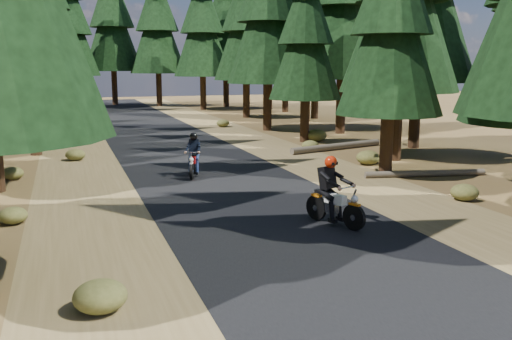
{
  "coord_description": "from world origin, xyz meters",
  "views": [
    {
      "loc": [
        -5.11,
        -13.56,
        4.06
      ],
      "look_at": [
        0.0,
        1.5,
        1.1
      ],
      "focal_mm": 40.0,
      "sensor_mm": 36.0,
      "label": 1
    }
  ],
  "objects_px": {
    "log_far": "(425,173)",
    "rider_lead": "(335,203)",
    "log_near": "(337,146)",
    "rider_follow": "(194,162)"
  },
  "relations": [
    {
      "from": "log_far",
      "to": "rider_lead",
      "type": "height_order",
      "value": "rider_lead"
    },
    {
      "from": "log_near",
      "to": "rider_follow",
      "type": "distance_m",
      "value": 9.11
    },
    {
      "from": "log_near",
      "to": "rider_lead",
      "type": "height_order",
      "value": "rider_lead"
    },
    {
      "from": "log_near",
      "to": "log_far",
      "type": "xyz_separation_m",
      "value": [
        0.05,
        -7.05,
        -0.04
      ]
    },
    {
      "from": "log_near",
      "to": "rider_lead",
      "type": "relative_size",
      "value": 2.68
    },
    {
      "from": "log_far",
      "to": "rider_follow",
      "type": "bearing_deg",
      "value": 172.52
    },
    {
      "from": "log_far",
      "to": "rider_lead",
      "type": "relative_size",
      "value": 2.21
    },
    {
      "from": "log_far",
      "to": "rider_lead",
      "type": "bearing_deg",
      "value": -130.82
    },
    {
      "from": "rider_lead",
      "to": "log_near",
      "type": "bearing_deg",
      "value": -138.11
    },
    {
      "from": "log_far",
      "to": "rider_follow",
      "type": "distance_m",
      "value": 8.49
    }
  ]
}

